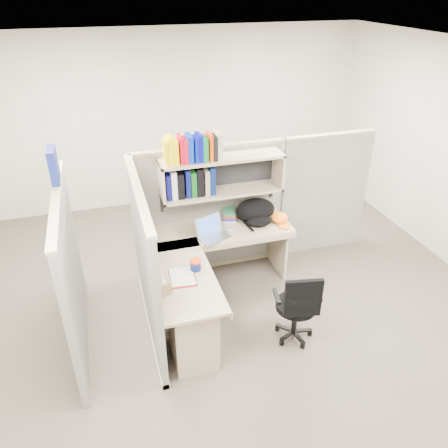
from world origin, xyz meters
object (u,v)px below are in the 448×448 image
object	(u,v)px
desk	(201,301)
backpack	(257,212)
snack_canister	(195,265)
task_chair	(296,317)
laptop	(214,229)

from	to	relation	value
desk	backpack	bearing A→B (deg)	43.74
desk	snack_canister	size ratio (longest dim) A/B	15.25
backpack	task_chair	world-z (taller)	backpack
snack_canister	task_chair	bearing A→B (deg)	-28.80
backpack	task_chair	bearing A→B (deg)	-82.49
desk	laptop	distance (m)	0.85
laptop	backpack	world-z (taller)	backpack
laptop	backpack	distance (m)	0.62
laptop	task_chair	distance (m)	1.29
backpack	task_chair	xyz separation A→B (m)	(-0.02, -1.23, -0.56)
backpack	snack_canister	bearing A→B (deg)	-133.26
backpack	snack_canister	size ratio (longest dim) A/B	4.11
task_chair	backpack	bearing A→B (deg)	89.10
backpack	desk	bearing A→B (deg)	-127.85
desk	snack_canister	distance (m)	0.38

